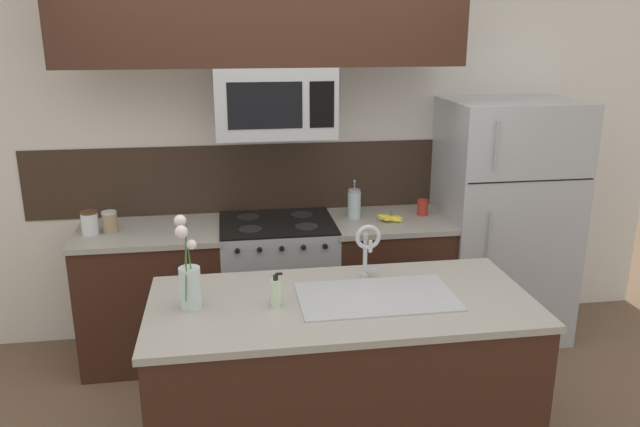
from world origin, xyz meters
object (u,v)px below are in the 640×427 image
Objects in this scene: microwave at (275,102)px; coffee_tin at (423,207)px; sink_faucet at (367,244)px; refrigerator at (502,220)px; dish_soap_bottle at (276,292)px; flower_vase at (189,281)px; french_press at (354,204)px; banana_bunch at (391,218)px; stove_range at (278,286)px; storage_jar_medium at (110,222)px; storage_jar_tall at (90,223)px.

microwave reaches higher than coffee_tin.
microwave is 1.24m from sink_faucet.
sink_faucet is (0.38, -1.01, -0.61)m from microwave.
refrigerator reaches higher than dish_soap_bottle.
microwave reaches higher than flower_vase.
banana_bunch is at bearing -27.75° from french_press.
stove_range is 1.19m from storage_jar_medium.
stove_range is 1.37m from dish_soap_bottle.
storage_jar_tall is at bearing -177.86° from coffee_tin.
microwave reaches higher than storage_jar_tall.
storage_jar_medium is at bearing 178.50° from banana_bunch.
sink_faucet is (-1.23, -1.05, 0.26)m from refrigerator.
flower_vase is at bearing -129.01° from french_press.
sink_faucet is (-0.16, -1.09, 0.10)m from french_press.
banana_bunch is 1.50m from dish_soap_bottle.
microwave is at bearing -178.54° from refrigerator.
storage_jar_medium is (-1.07, 0.01, -0.74)m from microwave.
microwave is at bearing 0.56° from storage_jar_tall.
microwave is 5.37× the size of storage_jar_medium.
coffee_tin is 1.74m from dish_soap_bottle.
stove_range is 0.77m from french_press.
dish_soap_bottle is at bearing -116.12° from french_press.
coffee_tin reaches higher than banana_bunch.
microwave is at bearing -176.02° from coffee_tin.
storage_jar_tall is 0.80× the size of banana_bunch.
storage_jar_tall is at bearing 130.94° from dish_soap_bottle.
coffee_tin is (0.25, 0.11, 0.03)m from banana_bunch.
storage_jar_medium is at bearing 114.54° from flower_vase.
french_press is at bearing 63.88° from dish_soap_bottle.
coffee_tin is (-0.58, 0.03, 0.11)m from refrigerator.
dish_soap_bottle reaches higher than storage_jar_tall.
storage_jar_tall is 1.86m from sink_faucet.
dish_soap_bottle is at bearing -4.99° from flower_vase.
microwave reaches higher than stove_range.
stove_range is at bearing 90.16° from microwave.
dish_soap_bottle is at bearing -126.18° from banana_bunch.
refrigerator is 0.60m from coffee_tin.
storage_jar_medium is at bearing -177.37° from french_press.
refrigerator reaches higher than storage_jar_tall.
storage_jar_medium is 1.61m from french_press.
flower_vase is at bearing -149.38° from refrigerator.
sink_faucet is (0.38, -1.03, 0.65)m from stove_range.
stove_range is at bearing 84.83° from dish_soap_bottle.
microwave is 1.46m from dish_soap_bottle.
coffee_tin is (1.02, 0.05, 0.50)m from stove_range.
sink_faucet is 0.91m from flower_vase.
sink_faucet is at bearing 12.79° from flower_vase.
stove_range is 1.25× the size of microwave.
stove_range is at bearing -177.19° from coffee_tin.
coffee_tin is 0.67× the size of dish_soap_bottle.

